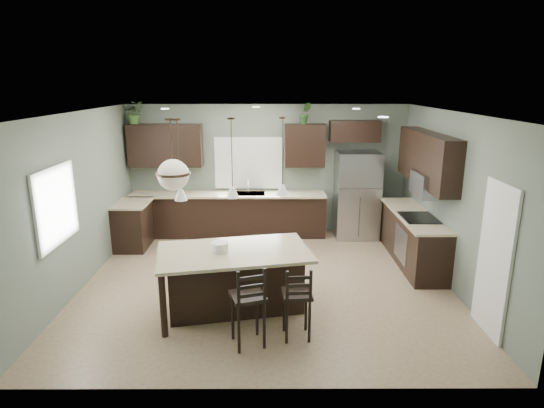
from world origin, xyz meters
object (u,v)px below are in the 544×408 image
at_px(refrigerator, 357,195).
at_px(serving_dish, 220,247).
at_px(kitchen_island, 235,281).
at_px(bar_stool_right, 297,302).
at_px(bar_stool_center, 248,305).
at_px(plant_back_left, 134,113).

height_order(refrigerator, serving_dish, refrigerator).
bearing_deg(serving_dish, refrigerator, 52.58).
distance_m(kitchen_island, bar_stool_right, 1.13).
xyz_separation_m(refrigerator, bar_stool_center, (-2.12, -4.20, -0.38)).
bearing_deg(bar_stool_center, serving_dish, 98.74).
distance_m(refrigerator, plant_back_left, 4.97).
xyz_separation_m(serving_dish, bar_stool_center, (0.43, -0.86, -0.45)).
distance_m(kitchen_island, serving_dish, 0.57).
height_order(kitchen_island, bar_stool_center, bar_stool_center).
bearing_deg(kitchen_island, bar_stool_center, -86.53).
bearing_deg(plant_back_left, kitchen_island, -56.73).
bearing_deg(bar_stool_center, plant_back_left, 102.05).
distance_m(kitchen_island, bar_stool_center, 0.94).
height_order(kitchen_island, plant_back_left, plant_back_left).
height_order(kitchen_island, serving_dish, serving_dish).
height_order(refrigerator, bar_stool_center, refrigerator).
relative_size(serving_dish, bar_stool_right, 0.24).
relative_size(refrigerator, serving_dish, 7.71).
relative_size(refrigerator, bar_stool_right, 1.84).
relative_size(serving_dish, plant_back_left, 0.51).
distance_m(serving_dish, bar_stool_center, 1.07).
bearing_deg(kitchen_island, plant_back_left, 112.05).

